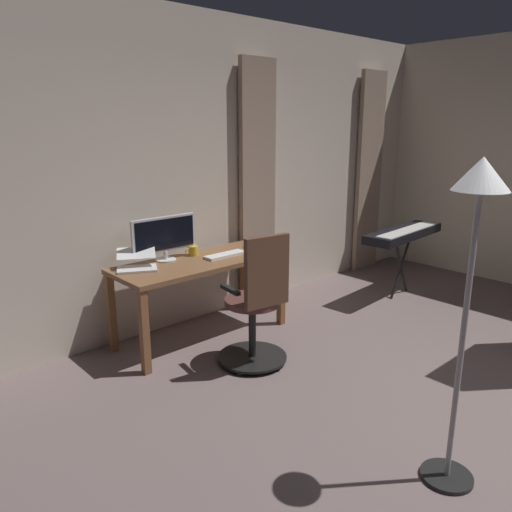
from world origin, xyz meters
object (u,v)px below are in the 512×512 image
Objects in this scene: computer_keyboard at (225,255)px; office_chair at (257,307)px; floor_lamp at (474,237)px; computer_monitor at (164,236)px; desk at (201,270)px; laptop at (137,263)px; computer_mouse at (247,246)px; mug_tea at (193,251)px; piano_keyboard at (404,234)px.

office_chair is at bearing 70.71° from computer_keyboard.
computer_monitor is at bearing -87.66° from floor_lamp.
desk is 3.71× the size of laptop.
laptop is at bearing 12.57° from computer_monitor.
computer_mouse is 0.06× the size of floor_lamp.
desk is at bearing -93.01° from floor_lamp.
floor_lamp is at bearing 86.34° from mug_tea.
computer_monitor is 2.67m from piano_keyboard.
computer_monitor reaches higher than mug_tea.
computer_keyboard is 0.81m from laptop.
computer_mouse is 0.78× the size of mug_tea.
floor_lamp is at bearing 73.64° from computer_mouse.
mug_tea is at bearing 95.95° from office_chair.
floor_lamp reaches higher than mug_tea.
computer_mouse is (-0.60, -0.06, 0.11)m from desk.
floor_lamp is at bearing 81.25° from computer_keyboard.
computer_keyboard is 4.08× the size of computer_mouse.
office_chair is at bearing 53.02° from computer_mouse.
mug_tea is 2.65m from floor_lamp.
laptop reaches higher than computer_keyboard.
computer_keyboard is 0.30m from mug_tea.
mug_tea is (-0.27, 0.03, -0.18)m from computer_monitor.
computer_monitor reaches higher than laptop.
office_chair is at bearing 87.29° from mug_tea.
computer_monitor is 0.57m from computer_keyboard.
laptop is 2.95m from piano_keyboard.
office_chair reaches higher than computer_mouse.
piano_keyboard is (-2.31, 0.58, 0.07)m from desk.
floor_lamp is (0.13, 2.41, 0.73)m from desk.
laptop is at bearing -18.35° from piano_keyboard.
office_chair is 2.60× the size of laptop.
desk is 0.44m from computer_monitor.
piano_keyboard is at bearing 163.02° from computer_monitor.
computer_monitor reaches higher than piano_keyboard.
floor_lamp is (0.12, 1.67, 0.86)m from office_chair.
laptop is 1.16m from computer_mouse.
office_chair reaches higher than laptop.
computer_monitor is 0.37m from laptop.
office_chair is 0.77m from computer_keyboard.
computer_mouse is (-0.83, 0.13, -0.20)m from computer_monitor.
piano_keyboard is (-2.54, 0.78, -0.24)m from computer_monitor.
computer_keyboard is 3.17× the size of mug_tea.
computer_monitor reaches higher than computer_mouse.
laptop is 0.34× the size of piano_keyboard.
computer_monitor is 4.86× the size of mug_tea.
computer_mouse reaches higher than desk.
laptop is at bearing 131.08° from office_chair.
floor_lamp reaches higher than desk.
floor_lamp is (0.17, 2.58, 0.59)m from mug_tea.
computer_mouse is at bearing 171.06° from computer_monitor.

